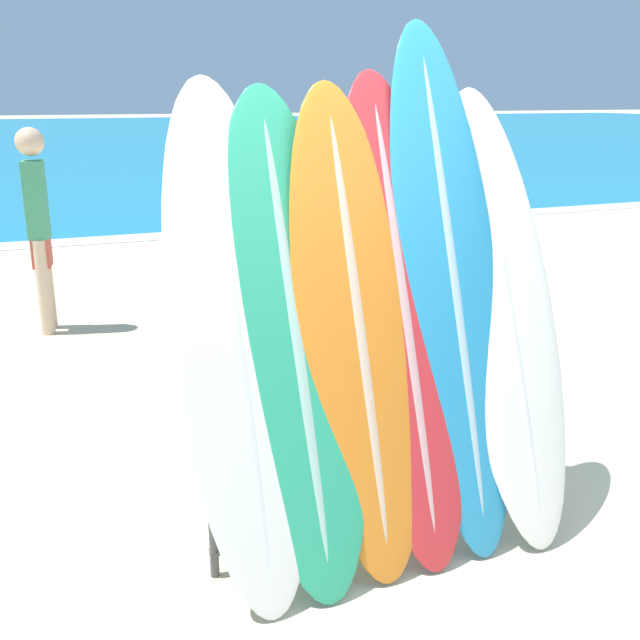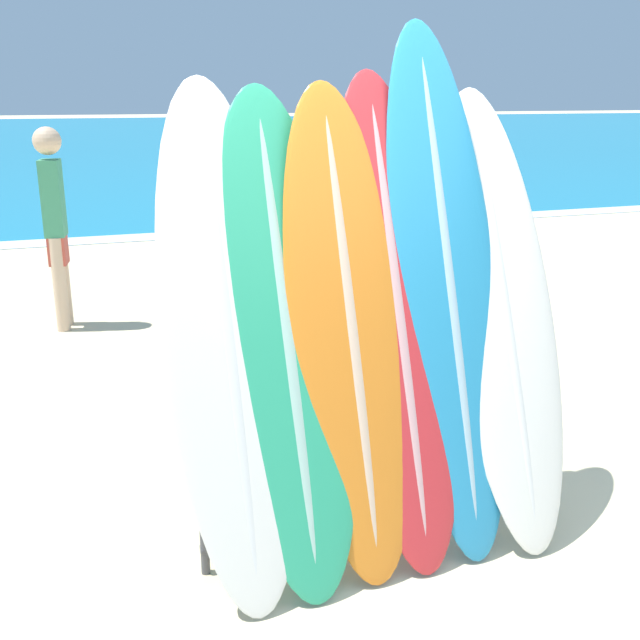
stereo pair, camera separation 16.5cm
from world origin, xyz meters
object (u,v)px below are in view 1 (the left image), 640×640
Objects in this scene: surfboard_slot_3 at (403,316)px; surfboard_slot_5 at (505,313)px; person_near_water at (343,197)px; surfboard_slot_1 at (294,335)px; surfboard_slot_2 at (356,328)px; person_far_left at (299,207)px; person_mid_beach at (38,223)px; surfboard_slot_0 at (236,338)px; surfboard_rack at (382,451)px; surfboard_slot_4 at (451,285)px.

surfboard_slot_3 is 0.54m from surfboard_slot_5.
surfboard_slot_1 is at bearing 1.78° from person_near_water.
surfboard_slot_2 is 5.05m from person_far_left.
person_near_water is 0.89× the size of person_mid_beach.
person_mid_beach is (-0.69, 3.98, -0.10)m from surfboard_slot_0.
person_near_water is at bearing 62.80° from surfboard_slot_0.
surfboard_slot_2 reaches higher than surfboard_slot_1.
surfboard_rack is at bearing -6.79° from surfboard_slot_0.
surfboard_slot_3 is at bearing -173.47° from surfboard_slot_4.
person_far_left is at bearing 75.83° from surfboard_slot_3.
surfboard_slot_0 is (-0.66, 0.08, 0.61)m from surfboard_rack.
person_mid_beach is at bearing 103.34° from surfboard_slot_1.
surfboard_rack is at bearing 5.67° from person_near_water.
surfboard_slot_1 is at bearing 171.06° from person_far_left.
surfboard_slot_5 is at bearing -1.58° from surfboard_slot_3.
surfboard_slot_0 reaches higher than person_far_left.
surfboard_slot_0 is 1.20× the size of person_mid_beach.
person_far_left is (-0.76, -0.54, -0.00)m from person_near_water.
person_mid_beach is (-1.47, 3.99, -0.11)m from surfboard_slot_3.
person_near_water is at bearing 72.18° from surfboard_slot_4.
surfboard_slot_1 is 1.06m from surfboard_slot_5.
person_far_left is at bearing 67.51° from surfboard_slot_0.
person_near_water is at bearing 67.64° from surfboard_slot_2.
person_far_left is at bearing 70.16° from surfboard_slot_1.
surfboard_slot_4 is at bearing 5.59° from surfboard_slot_2.
surfboard_slot_3 is 1.22× the size of person_mid_beach.
surfboard_slot_3 reaches higher than surfboard_slot_2.
surfboard_slot_2 reaches higher than person_mid_beach.
surfboard_rack is 0.61m from surfboard_slot_2.
person_far_left is (1.99, 4.80, -0.20)m from surfboard_slot_0.
surfboard_slot_1 is 5.91m from person_near_water.
surfboard_slot_0 reaches higher than surfboard_slot_2.
surfboard_slot_2 is 1.34× the size of person_far_left.
surfboard_slot_5 is at bearing -144.61° from person_mid_beach.
surfboard_slot_0 reaches higher than person_near_water.
surfboard_slot_2 is (-0.12, 0.05, 0.60)m from surfboard_rack.
surfboard_slot_2 is at bearing -3.43° from surfboard_slot_0.
surfboard_slot_2 is 0.88× the size of surfboard_slot_4.
surfboard_slot_3 reaches higher than surfboard_slot_0.
surfboard_slot_0 reaches higher than person_mid_beach.
surfboard_slot_1 is at bearing 179.92° from surfboard_slot_3.
surfboard_slot_5 is at bearing -1.23° from surfboard_slot_0.
surfboard_slot_2 is 4.19m from person_mid_beach.
surfboard_slot_5 is (0.54, -0.01, -0.04)m from surfboard_slot_3.
surfboard_slot_0 is at bearing 176.57° from surfboard_slot_2.
surfboard_slot_2 is 0.98× the size of surfboard_slot_3.
surfboard_slot_5 is (1.31, -0.03, -0.02)m from surfboard_slot_0.
surfboard_slot_5 is at bearing -9.21° from surfboard_slot_4.
surfboard_slot_0 is 0.89× the size of surfboard_slot_4.
surfboard_slot_2 is 1.33× the size of person_near_water.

